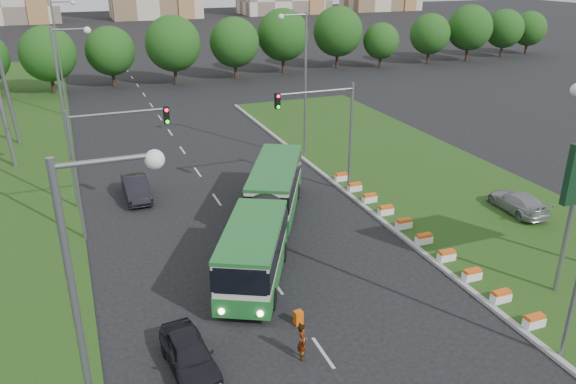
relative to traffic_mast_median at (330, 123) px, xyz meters
name	(u,v)px	position (x,y,z in m)	size (l,w,h in m)	color
ground	(327,273)	(-4.78, -10.00, -5.35)	(360.00, 360.00, 0.00)	black
grass_median	(440,187)	(8.22, -2.00, -5.27)	(14.00, 60.00, 0.15)	#204513
median_kerb	(357,201)	(1.27, -2.00, -5.26)	(0.30, 60.00, 0.18)	#999999
lane_markings	(192,164)	(-7.78, 10.00, -5.35)	(0.20, 100.00, 0.01)	#B0B0A9
flower_planters	(414,231)	(1.92, -8.10, -4.90)	(1.10, 20.30, 0.60)	white
traffic_mast_median	(330,123)	(0.00, 0.00, 0.00)	(5.76, 0.32, 8.00)	slate
traffic_mast_left	(102,153)	(-15.16, -1.00, 0.00)	(5.76, 0.32, 8.00)	slate
street_lamps	(220,125)	(-7.78, 0.00, 0.65)	(36.00, 60.00, 12.00)	slate
tree_line	(227,45)	(5.22, 45.00, -0.85)	(120.00, 8.00, 9.00)	#184E14
articulated_bus	(260,214)	(-6.89, -5.04, -3.58)	(2.73, 17.51, 2.88)	beige
car_left_near	(189,354)	(-13.35, -14.91, -4.61)	(1.75, 4.35, 1.48)	black
car_left_far	(136,188)	(-12.99, 4.31, -4.57)	(1.65, 4.72, 1.56)	black
car_median	(518,202)	(10.30, -7.60, -4.52)	(1.92, 4.71, 1.37)	#9A9DA2
pedestrian	(302,342)	(-8.76, -15.99, -4.50)	(0.62, 0.41, 1.71)	gray
shopping_trolley	(298,318)	(-7.98, -13.66, -5.02)	(0.39, 0.42, 0.68)	#E3580B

